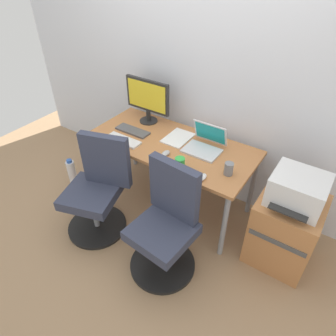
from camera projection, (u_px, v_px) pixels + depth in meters
ground_plane at (171, 201)px, 3.14m from camera, size 5.28×5.28×0.00m
back_wall at (199, 64)px, 2.64m from camera, size 4.40×0.04×2.60m
desk at (171, 149)px, 2.75m from camera, size 1.53×0.71×0.71m
office_chair_left at (98, 191)px, 2.63m from camera, size 0.55×0.55×0.94m
office_chair_right at (166, 226)px, 2.31m from camera, size 0.54×0.54×0.94m
side_cabinet at (284, 230)px, 2.43m from camera, size 0.47×0.50×0.62m
printer at (298, 190)px, 2.17m from camera, size 0.38×0.40×0.24m
water_bottle_on_floor at (72, 172)px, 3.29m from camera, size 0.09×0.09×0.31m
desktop_monitor at (148, 98)px, 2.88m from camera, size 0.48×0.18×0.43m
open_laptop at (205, 143)px, 2.61m from camera, size 0.31×0.29×0.22m
keyboard_by_monitor at (123, 140)px, 2.74m from camera, size 0.34×0.12×0.02m
keyboard_by_laptop at (133, 131)px, 2.87m from camera, size 0.34×0.12×0.02m
mouse_by_monitor at (166, 153)px, 2.56m from camera, size 0.06×0.10×0.03m
mouse_by_laptop at (202, 177)px, 2.30m from camera, size 0.06×0.10×0.03m
coffee_mug at (180, 163)px, 2.40m from camera, size 0.08×0.08×0.09m
pen_cup at (229, 169)px, 2.32m from camera, size 0.07×0.07×0.10m
paper_pile at (178, 138)px, 2.77m from camera, size 0.21×0.30×0.01m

